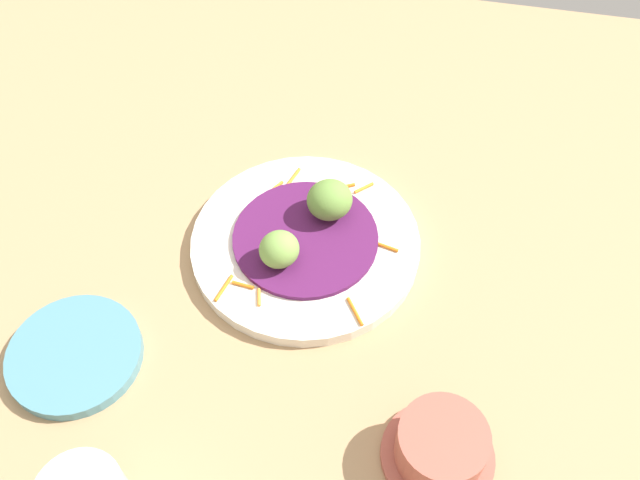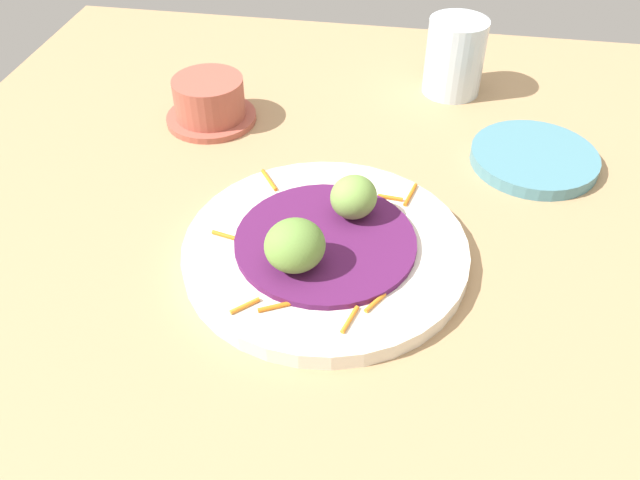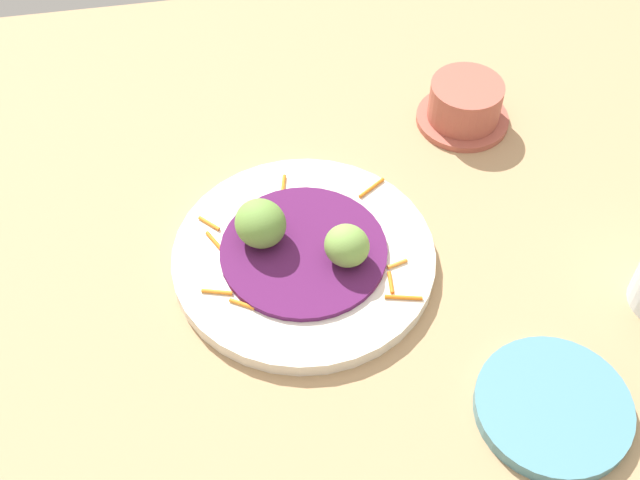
{
  "view_description": "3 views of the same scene",
  "coord_description": "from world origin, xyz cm",
  "views": [
    {
      "loc": [
        49.06,
        17.24,
        68.78
      ],
      "look_at": [
        1.46,
        7.39,
        5.03
      ],
      "focal_mm": 38.83,
      "sensor_mm": 36.0,
      "label": 1
    },
    {
      "loc": [
        -45.21,
        -1.79,
        45.1
      ],
      "look_at": [
        -0.4,
        5.81,
        5.0
      ],
      "focal_mm": 36.8,
      "sensor_mm": 36.0,
      "label": 2
    },
    {
      "loc": [
        -6.8,
        -46.38,
        69.51
      ],
      "look_at": [
        2.42,
        5.66,
        5.08
      ],
      "focal_mm": 45.83,
      "sensor_mm": 36.0,
      "label": 3
    }
  ],
  "objects": [
    {
      "name": "carrot_garnish",
      "position": [
        0.86,
        5.52,
        3.87
      ],
      "size": [
        21.43,
        19.15,
        0.4
      ],
      "color": "orange",
      "rests_on": "main_plate"
    },
    {
      "name": "side_plate_small",
      "position": [
        20.15,
        -15.46,
        2.73
      ],
      "size": [
        14.32,
        14.32,
        1.46
      ],
      "primitive_type": "cylinder",
      "color": "teal",
      "rests_on": "table_surface"
    },
    {
      "name": "table_surface",
      "position": [
        0.0,
        0.0,
        1.0
      ],
      "size": [
        110.0,
        110.0,
        2.0
      ],
      "primitive_type": "cube",
      "color": "tan",
      "rests_on": "ground"
    },
    {
      "name": "guac_scoop_left",
      "position": [
        -3.38,
        7.55,
        6.69
      ],
      "size": [
        7.07,
        7.21,
        4.8
      ],
      "primitive_type": "ellipsoid",
      "rotation": [
        0.0,
        0.0,
        0.48
      ],
      "color": "olive",
      "rests_on": "cabbage_bed"
    },
    {
      "name": "main_plate",
      "position": [
        0.67,
        5.46,
        2.83
      ],
      "size": [
        27.25,
        27.25,
        1.67
      ],
      "primitive_type": "cylinder",
      "color": "silver",
      "rests_on": "table_surface"
    },
    {
      "name": "cabbage_bed",
      "position": [
        0.67,
        5.46,
        3.98
      ],
      "size": [
        17.27,
        17.27,
        0.63
      ],
      "primitive_type": "cylinder",
      "color": "#51194C",
      "rests_on": "main_plate"
    },
    {
      "name": "terracotta_bowl",
      "position": [
        23.11,
        23.56,
        4.6
      ],
      "size": [
        11.15,
        11.15,
        5.61
      ],
      "color": "#A85142",
      "rests_on": "table_surface"
    },
    {
      "name": "guac_scoop_center",
      "position": [
        4.73,
        3.38,
        6.43
      ],
      "size": [
        6.38,
        6.38,
        4.27
      ],
      "primitive_type": "ellipsoid",
      "rotation": [
        0.0,
        0.0,
        0.77
      ],
      "color": "#759E47",
      "rests_on": "cabbage_bed"
    },
    {
      "name": "water_glass",
      "position": [
        35.75,
        -5.74,
        6.88
      ],
      "size": [
        7.56,
        7.56,
        9.76
      ],
      "primitive_type": "cylinder",
      "color": "silver",
      "rests_on": "table_surface"
    }
  ]
}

